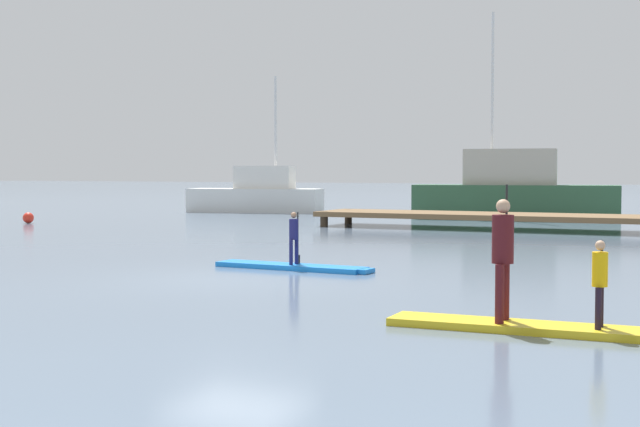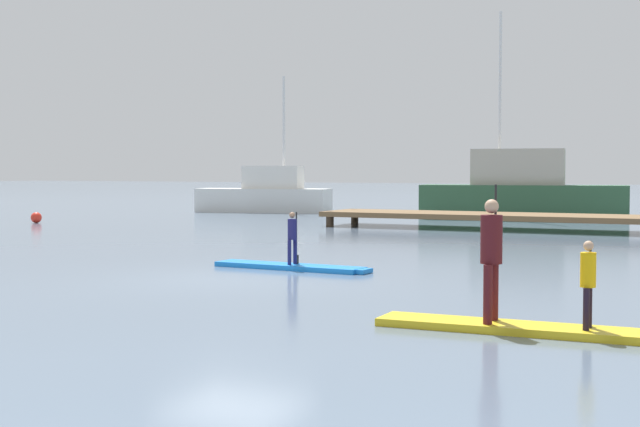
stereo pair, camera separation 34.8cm
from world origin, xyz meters
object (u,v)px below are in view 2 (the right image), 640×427
at_px(paddleboard_far, 517,328).
at_px(paddler_child_front, 588,280).
at_px(paddler_adult, 491,252).
at_px(fishing_boat_white_large, 521,194).
at_px(paddleboard_near, 292,267).
at_px(mooring_buoy_near, 36,218).
at_px(motor_boat_small_navy, 266,195).
at_px(paddler_child_solo, 293,235).

bearing_deg(paddleboard_far, paddler_child_front, 2.61).
bearing_deg(paddler_adult, fishing_boat_white_large, 102.98).
bearing_deg(paddleboard_far, fishing_boat_white_large, 103.67).
bearing_deg(paddleboard_near, paddler_adult, -42.36).
height_order(paddleboard_far, mooring_buoy_near, mooring_buoy_near).
bearing_deg(motor_boat_small_navy, mooring_buoy_near, -106.55).
bearing_deg(fishing_boat_white_large, motor_boat_small_navy, 175.61).
bearing_deg(mooring_buoy_near, fishing_boat_white_large, 33.58).
distance_m(paddleboard_near, paddler_child_solo, 0.65).
bearing_deg(paddler_child_solo, mooring_buoy_near, 148.87).
xyz_separation_m(paddler_child_front, mooring_buoy_near, (-23.31, 15.06, -0.49)).
relative_size(paddleboard_far, motor_boat_small_navy, 0.54).
xyz_separation_m(paddler_child_solo, fishing_boat_white_large, (-0.36, 20.72, 0.37)).
bearing_deg(motor_boat_small_navy, fishing_boat_white_large, -4.39).
distance_m(motor_boat_small_navy, mooring_buoy_near, 12.23).
height_order(paddler_adult, motor_boat_small_navy, motor_boat_small_navy).
relative_size(paddleboard_far, paddler_adult, 2.05).
xyz_separation_m(paddler_adult, mooring_buoy_near, (-22.12, 15.10, -0.79)).
bearing_deg(paddler_child_solo, fishing_boat_white_large, 91.00).
height_order(paddleboard_near, paddler_child_front, paddler_child_front).
height_order(paddleboard_far, motor_boat_small_navy, motor_boat_small_navy).
height_order(paddler_child_solo, mooring_buoy_near, paddler_child_solo).
distance_m(paddleboard_far, paddler_adult, 1.00).
bearing_deg(paddler_adult, paddler_child_front, 2.05).
distance_m(paddler_child_solo, fishing_boat_white_large, 20.72).
xyz_separation_m(paddleboard_near, paddler_child_front, (6.79, -5.06, 0.65)).
relative_size(paddler_child_solo, paddler_adult, 0.62).
relative_size(paddler_child_front, fishing_boat_white_large, 0.13).
relative_size(paddler_child_solo, fishing_boat_white_large, 0.13).
bearing_deg(paddler_adult, paddleboard_near, 137.64).
bearing_deg(fishing_boat_white_large, paddler_child_front, -74.52).
bearing_deg(paddler_child_front, paddler_child_solo, 143.19).
bearing_deg(paddleboard_far, motor_boat_small_navy, 125.29).
relative_size(paddleboard_near, paddler_child_front, 3.24).
bearing_deg(paddler_adult, motor_boat_small_navy, 124.81).
bearing_deg(paddler_adult, paddler_child_solo, 137.53).
bearing_deg(paddleboard_near, mooring_buoy_near, 148.83).
xyz_separation_m(paddleboard_far, mooring_buoy_near, (-22.45, 15.10, 0.16)).
xyz_separation_m(paddleboard_near, paddleboard_far, (5.93, -5.10, 0.00)).
height_order(paddleboard_near, paddleboard_far, same).
distance_m(paddler_child_solo, paddler_child_front, 8.47).
xyz_separation_m(paddler_child_front, fishing_boat_white_large, (-7.14, 25.79, 0.37)).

